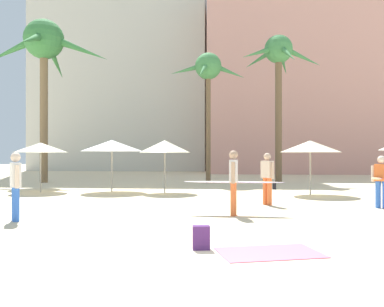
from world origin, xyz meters
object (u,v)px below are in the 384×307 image
object	(u,v)px
cafe_umbrella_2	(310,146)
cafe_umbrella_3	(165,146)
palm_tree_far_left	(278,62)
beach_towel	(269,253)
cafe_umbrella_5	(112,146)
person_near_left	(380,179)
person_far_right	(233,181)
person_mid_center	(16,183)
palm_tree_left	(208,73)
person_mid_right	(267,176)
cafe_umbrella_0	(41,148)
backpack	(201,238)
palm_tree_center	(44,49)

from	to	relation	value
cafe_umbrella_2	cafe_umbrella_3	world-z (taller)	cafe_umbrella_3
palm_tree_far_left	beach_towel	distance (m)	19.85
cafe_umbrella_5	person_near_left	world-z (taller)	cafe_umbrella_5
person_far_right	person_mid_center	bearing A→B (deg)	18.57
palm_tree_left	person_far_right	bearing A→B (deg)	-84.03
palm_tree_left	cafe_umbrella_3	bearing A→B (deg)	-103.84
person_far_right	person_mid_right	size ratio (longest dim) A/B	1.66
palm_tree_left	person_near_left	xyz separation A→B (m)	(5.93, -10.74, -5.56)
cafe_umbrella_0	backpack	world-z (taller)	cafe_umbrella_0
backpack	cafe_umbrella_5	bearing A→B (deg)	16.21
palm_tree_far_left	cafe_umbrella_5	world-z (taller)	palm_tree_far_left
palm_tree_left	cafe_umbrella_0	distance (m)	10.66
cafe_umbrella_2	person_mid_center	xyz separation A→B (m)	(-8.72, -7.45, -1.06)
backpack	person_mid_right	xyz separation A→B (m)	(1.77, 6.51, 0.74)
cafe_umbrella_3	beach_towel	xyz separation A→B (m)	(3.45, -10.60, -2.01)
beach_towel	cafe_umbrella_0	bearing A→B (deg)	130.71
palm_tree_center	person_mid_right	size ratio (longest dim) A/B	5.63
palm_tree_far_left	person_near_left	bearing A→B (deg)	-82.03
cafe_umbrella_3	palm_tree_far_left	bearing A→B (deg)	52.87
palm_tree_far_left	palm_tree_center	xyz separation A→B (m)	(-13.99, -1.92, 0.64)
cafe_umbrella_0	cafe_umbrella_2	world-z (taller)	cafe_umbrella_2
cafe_umbrella_3	person_mid_right	world-z (taller)	cafe_umbrella_3
cafe_umbrella_2	cafe_umbrella_5	bearing A→B (deg)	175.97
person_far_right	person_mid_right	xyz separation A→B (m)	(1.15, 2.37, -0.01)
palm_tree_left	beach_towel	world-z (taller)	palm_tree_left
palm_tree_left	person_far_right	world-z (taller)	palm_tree_left
cafe_umbrella_5	cafe_umbrella_0	bearing A→B (deg)	-172.94
palm_tree_center	person_far_right	size ratio (longest dim) A/B	3.40
cafe_umbrella_3	backpack	size ratio (longest dim) A/B	5.46
cafe_umbrella_2	cafe_umbrella_5	distance (m)	8.61
backpack	person_near_left	bearing A→B (deg)	-48.19
palm_tree_center	cafe_umbrella_0	world-z (taller)	palm_tree_center
palm_tree_center	palm_tree_far_left	bearing A→B (deg)	7.83
beach_towel	cafe_umbrella_3	bearing A→B (deg)	108.02
cafe_umbrella_3	person_far_right	world-z (taller)	cafe_umbrella_3
cafe_umbrella_0	person_mid_center	xyz separation A→B (m)	(2.99, -7.67, -1.03)
palm_tree_far_left	beach_towel	world-z (taller)	palm_tree_far_left
cafe_umbrella_5	backpack	size ratio (longest dim) A/B	6.61
beach_towel	person_mid_right	size ratio (longest dim) A/B	0.99
cafe_umbrella_2	palm_tree_left	bearing A→B (deg)	124.14
beach_towel	person_far_right	world-z (taller)	person_far_right
palm_tree_far_left	person_far_right	distance (m)	15.65
palm_tree_far_left	cafe_umbrella_2	xyz separation A→B (m)	(0.33, -8.04, -5.33)
cafe_umbrella_0	cafe_umbrella_3	world-z (taller)	cafe_umbrella_3
person_far_right	person_mid_center	size ratio (longest dim) A/B	1.65
cafe_umbrella_5	person_near_left	distance (m)	11.02
palm_tree_center	person_mid_center	world-z (taller)	palm_tree_center
cafe_umbrella_0	person_mid_right	xyz separation A→B (m)	(9.61, -3.79, -1.03)
palm_tree_left	palm_tree_center	distance (m)	9.87
cafe_umbrella_2	person_mid_center	bearing A→B (deg)	-139.47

